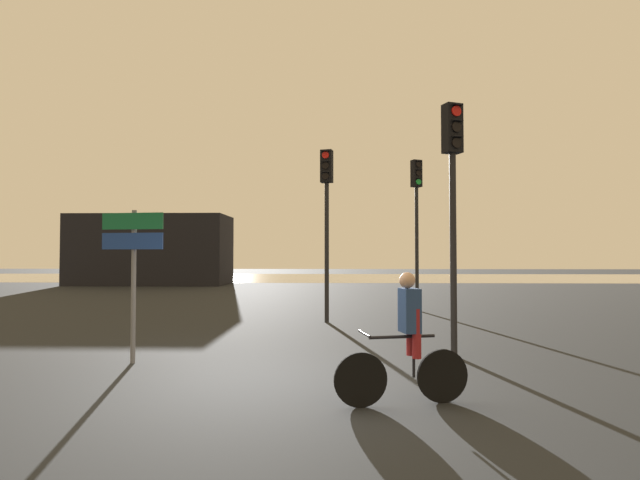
% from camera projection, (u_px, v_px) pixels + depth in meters
% --- Properties ---
extents(ground_plane, '(120.00, 120.00, 0.00)m').
position_uv_depth(ground_plane, '(274.00, 385.00, 7.02)').
color(ground_plane, black).
extents(water_strip, '(80.00, 16.00, 0.01)m').
position_uv_depth(water_strip, '(325.00, 278.00, 40.96)').
color(water_strip, '#9E937F').
rests_on(water_strip, ground).
extents(distant_building, '(9.55, 4.00, 4.34)m').
position_uv_depth(distant_building, '(152.00, 250.00, 31.38)').
color(distant_building, black).
rests_on(distant_building, ground).
extents(traffic_light_near_right, '(0.38, 0.40, 4.60)m').
position_uv_depth(traffic_light_near_right, '(453.00, 181.00, 9.08)').
color(traffic_light_near_right, black).
rests_on(traffic_light_near_right, ground).
extents(traffic_light_center, '(0.37, 0.39, 4.73)m').
position_uv_depth(traffic_light_center, '(327.00, 203.00, 13.70)').
color(traffic_light_center, black).
rests_on(traffic_light_center, ground).
extents(traffic_light_far_right, '(0.39, 0.41, 5.01)m').
position_uv_depth(traffic_light_far_right, '(417.00, 207.00, 16.59)').
color(traffic_light_far_right, black).
rests_on(traffic_light_far_right, ground).
extents(direction_sign_post, '(1.10, 0.18, 2.60)m').
position_uv_depth(direction_sign_post, '(133.00, 257.00, 8.47)').
color(direction_sign_post, slate).
rests_on(direction_sign_post, ground).
extents(cyclist, '(1.68, 0.54, 1.62)m').
position_uv_depth(cyclist, '(407.00, 337.00, 6.11)').
color(cyclist, black).
rests_on(cyclist, ground).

